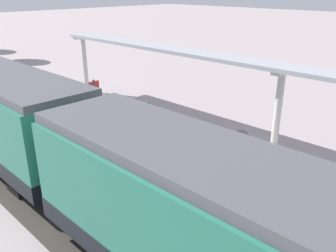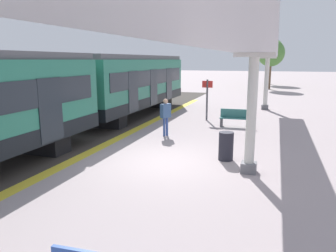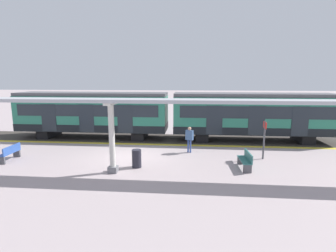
{
  "view_description": "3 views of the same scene",
  "coord_description": "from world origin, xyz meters",
  "px_view_note": "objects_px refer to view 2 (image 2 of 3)",
  "views": [
    {
      "loc": [
        -9.38,
        -6.11,
        6.3
      ],
      "look_at": [
        0.01,
        3.05,
        1.1
      ],
      "focal_mm": 38.13,
      "sensor_mm": 36.0,
      "label": 1
    },
    {
      "loc": [
        3.26,
        -9.54,
        3.24
      ],
      "look_at": [
        0.3,
        -0.56,
        1.31
      ],
      "focal_mm": 34.86,
      "sensor_mm": 36.0,
      "label": 2
    },
    {
      "loc": [
        14.38,
        3.58,
        4.5
      ],
      "look_at": [
        1.85,
        2.44,
        2.2
      ],
      "focal_mm": 27.64,
      "sensor_mm": 36.0,
      "label": 3
    }
  ],
  "objects_px": {
    "bench_mid_platform": "(236,118)",
    "trash_bin": "(226,146)",
    "platform_info_sign": "(207,96)",
    "canopy_pillar_second": "(251,114)",
    "train_far_carriage": "(133,84)",
    "passenger_waiting_near_edge": "(166,113)",
    "canopy_pillar_third": "(266,83)"
  },
  "relations": [
    {
      "from": "canopy_pillar_second",
      "to": "train_far_carriage",
      "type": "bearing_deg",
      "value": 131.92
    },
    {
      "from": "train_far_carriage",
      "to": "bench_mid_platform",
      "type": "xyz_separation_m",
      "value": [
        6.19,
        -1.63,
        -1.38
      ]
    },
    {
      "from": "passenger_waiting_near_edge",
      "to": "train_far_carriage",
      "type": "bearing_deg",
      "value": 128.17
    },
    {
      "from": "platform_info_sign",
      "to": "train_far_carriage",
      "type": "bearing_deg",
      "value": 175.92
    },
    {
      "from": "train_far_carriage",
      "to": "passenger_waiting_near_edge",
      "type": "bearing_deg",
      "value": -51.83
    },
    {
      "from": "train_far_carriage",
      "to": "trash_bin",
      "type": "distance_m",
      "value": 9.81
    },
    {
      "from": "canopy_pillar_third",
      "to": "trash_bin",
      "type": "distance_m",
      "value": 12.07
    },
    {
      "from": "passenger_waiting_near_edge",
      "to": "bench_mid_platform",
      "type": "bearing_deg",
      "value": 47.58
    },
    {
      "from": "canopy_pillar_second",
      "to": "canopy_pillar_third",
      "type": "distance_m",
      "value": 12.98
    },
    {
      "from": "canopy_pillar_third",
      "to": "platform_info_sign",
      "type": "bearing_deg",
      "value": -119.32
    },
    {
      "from": "trash_bin",
      "to": "passenger_waiting_near_edge",
      "type": "xyz_separation_m",
      "value": [
        -2.99,
        2.67,
        0.54
      ]
    },
    {
      "from": "canopy_pillar_second",
      "to": "passenger_waiting_near_edge",
      "type": "bearing_deg",
      "value": 136.0
    },
    {
      "from": "canopy_pillar_third",
      "to": "bench_mid_platform",
      "type": "distance_m",
      "value": 6.65
    },
    {
      "from": "platform_info_sign",
      "to": "passenger_waiting_near_edge",
      "type": "distance_m",
      "value": 4.31
    },
    {
      "from": "bench_mid_platform",
      "to": "trash_bin",
      "type": "relative_size",
      "value": 1.62
    },
    {
      "from": "platform_info_sign",
      "to": "passenger_waiting_near_edge",
      "type": "height_order",
      "value": "platform_info_sign"
    },
    {
      "from": "canopy_pillar_second",
      "to": "bench_mid_platform",
      "type": "height_order",
      "value": "canopy_pillar_second"
    },
    {
      "from": "canopy_pillar_third",
      "to": "passenger_waiting_near_edge",
      "type": "xyz_separation_m",
      "value": [
        -3.8,
        -9.3,
        -0.73
      ]
    },
    {
      "from": "train_far_carriage",
      "to": "trash_bin",
      "type": "xyz_separation_m",
      "value": [
        6.54,
        -7.19,
        -1.36
      ]
    },
    {
      "from": "bench_mid_platform",
      "to": "platform_info_sign",
      "type": "xyz_separation_m",
      "value": [
        -1.7,
        1.31,
        0.89
      ]
    },
    {
      "from": "bench_mid_platform",
      "to": "trash_bin",
      "type": "distance_m",
      "value": 5.57
    },
    {
      "from": "canopy_pillar_second",
      "to": "platform_info_sign",
      "type": "bearing_deg",
      "value": 110.02
    },
    {
      "from": "bench_mid_platform",
      "to": "trash_bin",
      "type": "bearing_deg",
      "value": -86.41
    },
    {
      "from": "bench_mid_platform",
      "to": "trash_bin",
      "type": "xyz_separation_m",
      "value": [
        0.35,
        -5.56,
        0.02
      ]
    },
    {
      "from": "canopy_pillar_second",
      "to": "canopy_pillar_third",
      "type": "relative_size",
      "value": 1.0
    },
    {
      "from": "train_far_carriage",
      "to": "canopy_pillar_second",
      "type": "xyz_separation_m",
      "value": [
        7.35,
        -8.19,
        -0.09
      ]
    },
    {
      "from": "canopy_pillar_third",
      "to": "trash_bin",
      "type": "bearing_deg",
      "value": -93.91
    },
    {
      "from": "platform_info_sign",
      "to": "passenger_waiting_near_edge",
      "type": "relative_size",
      "value": 1.37
    },
    {
      "from": "train_far_carriage",
      "to": "bench_mid_platform",
      "type": "distance_m",
      "value": 6.55
    },
    {
      "from": "canopy_pillar_third",
      "to": "trash_bin",
      "type": "xyz_separation_m",
      "value": [
        -0.82,
        -11.97,
        -1.27
      ]
    },
    {
      "from": "train_far_carriage",
      "to": "trash_bin",
      "type": "relative_size",
      "value": 12.15
    },
    {
      "from": "platform_info_sign",
      "to": "passenger_waiting_near_edge",
      "type": "bearing_deg",
      "value": -102.57
    }
  ]
}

